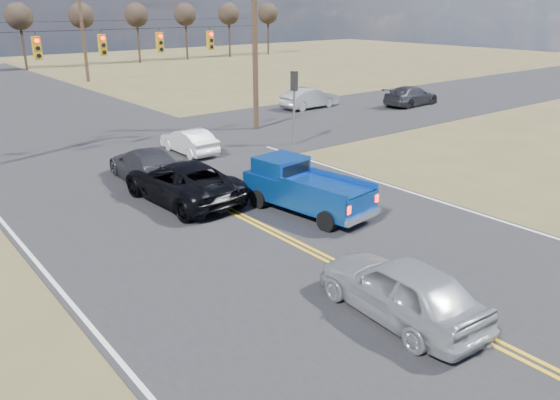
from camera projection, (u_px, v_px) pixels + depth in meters
ground at (382, 287)px, 14.56m from camera, size 160.00×160.00×0.00m
road_main at (193, 192)px, 21.92m from camera, size 14.00×120.00×0.02m
road_cross at (114, 153)px, 27.81m from camera, size 120.00×12.00×0.02m
signal_gantry at (115, 50)px, 26.24m from camera, size 19.60×4.83×10.00m
utility_poles at (111, 48)px, 25.31m from camera, size 19.60×58.32×10.00m
treeline at (44, 30)px, 32.48m from camera, size 87.00×117.80×7.40m
pickup_truck at (304, 188)px, 19.60m from camera, size 2.52×5.14×1.85m
silver_suv at (401, 289)px, 12.93m from camera, size 2.12×4.61×1.53m
black_suv at (182, 181)px, 20.73m from camera, size 2.89×5.75×1.56m
white_car_queue at (189, 141)px, 27.50m from camera, size 1.35×3.82×1.26m
dgrey_car_queue at (147, 165)px, 22.94m from camera, size 2.64×5.32×1.49m
cross_car_east_near at (309, 98)px, 39.49m from camera, size 1.74×4.57×1.49m
cross_car_east_far at (411, 96)px, 40.56m from camera, size 2.33×5.08×1.44m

